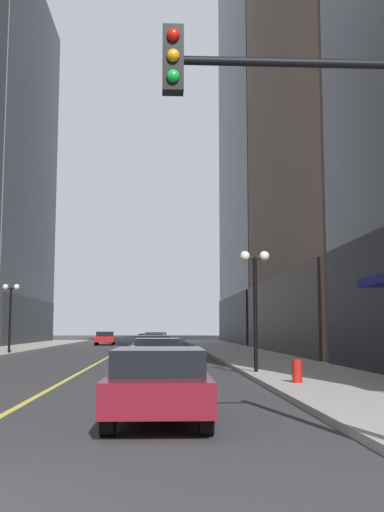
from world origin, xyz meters
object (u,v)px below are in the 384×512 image
object	(u,v)px
car_black	(157,355)
street_lamp_right_mid	(255,284)
car_navy	(156,340)
traffic_light_near_right	(337,170)
car_green	(152,343)
car_silver	(153,348)
car_maroon	(159,382)
car_red	(105,338)
fire_hydrant_right	(297,374)
street_lamp_left_far	(11,303)

from	to	relation	value
car_black	street_lamp_right_mid	world-z (taller)	street_lamp_right_mid
car_black	car_navy	bearing A→B (deg)	90.59
traffic_light_near_right	street_lamp_right_mid	distance (m)	14.07
car_green	street_lamp_right_mid	distance (m)	19.07
car_silver	car_maroon	bearing A→B (deg)	-88.93
car_maroon	car_green	bearing A→B (deg)	91.09
car_black	car_green	bearing A→B (deg)	91.44
car_black	car_green	size ratio (longest dim) A/B	0.94
car_red	car_silver	bearing A→B (deg)	-80.61
fire_hydrant_right	car_silver	bearing A→B (deg)	107.76
car_black	car_silver	xyz separation A→B (m)	(-0.27, 8.55, 0.00)
street_lamp_left_far	fire_hydrant_right	xyz separation A→B (m)	(13.30, -21.77, -2.86)
car_black	car_silver	distance (m)	8.56
car_silver	car_red	distance (m)	31.54
car_silver	car_navy	xyz separation A→B (m)	(-0.03, 20.18, -0.00)
car_silver	street_lamp_left_far	xyz separation A→B (m)	(-9.06, 8.54, 2.54)
car_navy	traffic_light_near_right	xyz separation A→B (m)	(2.72, -43.07, 3.02)
car_navy	car_red	bearing A→B (deg)	115.08
car_navy	street_lamp_right_mid	xyz separation A→B (m)	(3.77, -29.05, 2.54)
car_maroon	street_lamp_left_far	xyz separation A→B (m)	(-9.42, 27.87, 2.54)
car_maroon	car_red	size ratio (longest dim) A/B	0.91
car_navy	fire_hydrant_right	world-z (taller)	car_navy
street_lamp_left_far	car_black	bearing A→B (deg)	-61.38
car_silver	car_red	world-z (taller)	same
car_red	street_lamp_right_mid	size ratio (longest dim) A/B	1.07
car_green	car_navy	distance (m)	10.56
car_maroon	street_lamp_right_mid	size ratio (longest dim) A/B	0.97
car_green	street_lamp_right_mid	xyz separation A→B (m)	(3.93, -18.49, 2.54)
car_black	car_navy	size ratio (longest dim) A/B	0.99
car_maroon	traffic_light_near_right	distance (m)	5.22
car_black	traffic_light_near_right	xyz separation A→B (m)	(2.42, -14.33, 3.03)
car_black	street_lamp_left_far	xyz separation A→B (m)	(-9.33, 17.10, 2.54)
car_maroon	street_lamp_right_mid	world-z (taller)	street_lamp_right_mid
car_silver	car_red	bearing A→B (deg)	99.39
car_green	traffic_light_near_right	world-z (taller)	traffic_light_near_right
car_maroon	car_silver	xyz separation A→B (m)	(-0.36, 19.33, 0.00)
car_red	fire_hydrant_right	xyz separation A→B (m)	(9.39, -44.34, -0.32)
car_silver	fire_hydrant_right	bearing A→B (deg)	-72.24
car_green	fire_hydrant_right	xyz separation A→B (m)	(4.43, -22.85, -0.32)
car_red	traffic_light_near_right	world-z (taller)	traffic_light_near_right
car_green	car_navy	world-z (taller)	same
street_lamp_right_mid	car_green	bearing A→B (deg)	101.99
car_black	fire_hydrant_right	xyz separation A→B (m)	(3.97, -4.67, -0.32)
car_navy	car_red	world-z (taller)	same
fire_hydrant_right	car_red	bearing A→B (deg)	101.95
car_silver	car_green	size ratio (longest dim) A/B	0.99
street_lamp_right_mid	car_maroon	bearing A→B (deg)	-107.88
street_lamp_left_far	car_silver	bearing A→B (deg)	-43.30
car_silver	street_lamp_right_mid	distance (m)	9.95
car_red	fire_hydrant_right	bearing A→B (deg)	-78.05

